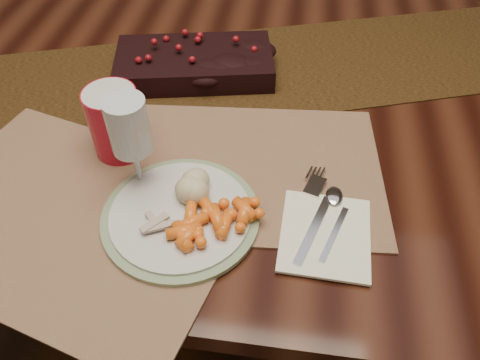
# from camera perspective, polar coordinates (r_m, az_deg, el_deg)

# --- Properties ---
(floor) EXTENTS (5.00, 5.00, 0.00)m
(floor) POSITION_cam_1_polar(r_m,az_deg,el_deg) (1.52, 0.10, -13.21)
(floor) COLOR black
(floor) RESTS_ON ground
(dining_table) EXTENTS (1.80, 1.00, 0.75)m
(dining_table) POSITION_cam_1_polar(r_m,az_deg,el_deg) (1.21, 0.12, -4.38)
(dining_table) COLOR black
(dining_table) RESTS_ON floor
(table_runner) EXTENTS (1.64, 0.84, 0.00)m
(table_runner) POSITION_cam_1_polar(r_m,az_deg,el_deg) (1.03, 3.27, 13.30)
(table_runner) COLOR #462A13
(table_runner) RESTS_ON dining_table
(centerpiece) EXTENTS (0.35, 0.23, 0.06)m
(centerpiece) POSITION_cam_1_polar(r_m,az_deg,el_deg) (1.00, -5.60, 14.34)
(centerpiece) COLOR black
(centerpiece) RESTS_ON table_runner
(placemat_main) EXTENTS (0.47, 0.36, 0.00)m
(placemat_main) POSITION_cam_1_polar(r_m,az_deg,el_deg) (0.80, 1.28, 1.39)
(placemat_main) COLOR brown
(placemat_main) RESTS_ON dining_table
(placemat_second) EXTENTS (0.58, 0.49, 0.00)m
(placemat_second) POSITION_cam_1_polar(r_m,az_deg,el_deg) (0.77, -19.49, -4.20)
(placemat_second) COLOR #915E37
(placemat_second) RESTS_ON dining_table
(dinner_plate) EXTENTS (0.26, 0.26, 0.01)m
(dinner_plate) POSITION_cam_1_polar(r_m,az_deg,el_deg) (0.73, -7.25, -4.30)
(dinner_plate) COLOR silver
(dinner_plate) RESTS_ON placemat_main
(baby_carrots) EXTENTS (0.12, 0.11, 0.02)m
(baby_carrots) POSITION_cam_1_polar(r_m,az_deg,el_deg) (0.69, -3.38, -4.73)
(baby_carrots) COLOR orange
(baby_carrots) RESTS_ON dinner_plate
(mashed_potatoes) EXTENTS (0.09, 0.08, 0.04)m
(mashed_potatoes) POSITION_cam_1_polar(r_m,az_deg,el_deg) (0.73, -5.57, -0.06)
(mashed_potatoes) COLOR #CFBE7C
(mashed_potatoes) RESTS_ON dinner_plate
(turkey_shreds) EXTENTS (0.07, 0.06, 0.02)m
(turkey_shreds) POSITION_cam_1_polar(r_m,az_deg,el_deg) (0.70, -11.32, -5.12)
(turkey_shreds) COLOR #A37F72
(turkey_shreds) RESTS_ON dinner_plate
(napkin) EXTENTS (0.14, 0.16, 0.01)m
(napkin) POSITION_cam_1_polar(r_m,az_deg,el_deg) (0.71, 10.34, -6.56)
(napkin) COLOR white
(napkin) RESTS_ON placemat_main
(fork) EXTENTS (0.08, 0.18, 0.00)m
(fork) POSITION_cam_1_polar(r_m,az_deg,el_deg) (0.73, 8.98, -4.55)
(fork) COLOR #B1B2C2
(fork) RESTS_ON napkin
(spoon) EXTENTS (0.07, 0.14, 0.00)m
(spoon) POSITION_cam_1_polar(r_m,az_deg,el_deg) (0.73, 11.40, -5.00)
(spoon) COLOR silver
(spoon) RESTS_ON napkin
(red_cup) EXTENTS (0.11, 0.11, 0.12)m
(red_cup) POSITION_cam_1_polar(r_m,az_deg,el_deg) (0.82, -14.94, 6.79)
(red_cup) COLOR #B71228
(red_cup) RESTS_ON placemat_main
(wine_glass) EXTENTS (0.06, 0.06, 0.17)m
(wine_glass) POSITION_cam_1_polar(r_m,az_deg,el_deg) (0.73, -12.90, 3.96)
(wine_glass) COLOR white
(wine_glass) RESTS_ON dining_table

